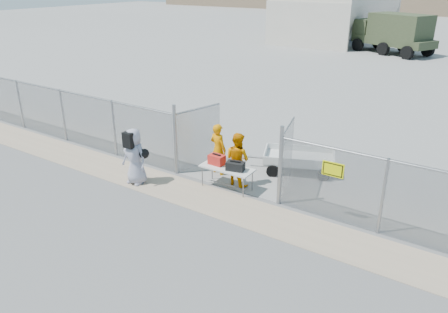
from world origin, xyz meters
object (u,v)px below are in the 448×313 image
Objects in this scene: security_worker_right at (237,159)px; utility_trailer at (299,161)px; folding_table at (227,178)px; security_worker_left at (218,149)px; visitor at (135,156)px.

utility_trailer is at bearing -109.38° from security_worker_right.
utility_trailer reaches higher than folding_table.
security_worker_right reaches higher than utility_trailer.
utility_trailer is (1.36, 2.57, 0.01)m from folding_table.
folding_table is 0.96× the size of security_worker_left.
security_worker_left is at bearing 48.04° from visitor.
folding_table is at bearing 146.47° from security_worker_left.
visitor reaches higher than security_worker_left.
visitor reaches higher than utility_trailer.
utility_trailer is (2.26, 1.77, -0.53)m from security_worker_left.
security_worker_left is at bearing 136.86° from folding_table.
folding_table is 0.97× the size of security_worker_right.
visitor is at bearing -158.80° from utility_trailer.
security_worker_right is 0.57× the size of utility_trailer.
visitor is 5.72m from utility_trailer.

